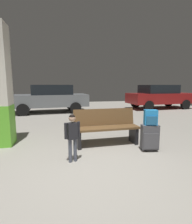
% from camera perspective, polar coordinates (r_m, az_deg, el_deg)
% --- Properties ---
extents(ground_plane, '(18.00, 18.00, 0.10)m').
position_cam_1_polar(ground_plane, '(6.95, -6.82, -4.14)').
color(ground_plane, gray).
extents(bench, '(1.62, 0.58, 0.89)m').
position_cam_1_polar(bench, '(4.43, 3.33, -4.91)').
color(bench, brown).
rests_on(bench, ground_plane).
extents(suitcase, '(0.41, 0.29, 0.60)m').
position_cam_1_polar(suitcase, '(4.18, 17.08, -7.84)').
color(suitcase, '#4C4C51').
rests_on(suitcase, ground_plane).
extents(backpack_bright, '(0.31, 0.24, 0.34)m').
position_cam_1_polar(backpack_bright, '(4.08, 17.35, -1.77)').
color(backpack_bright, '#268CD8').
rests_on(backpack_bright, suitcase).
extents(child, '(0.31, 0.18, 0.94)m').
position_cam_1_polar(child, '(3.41, -7.74, -6.75)').
color(child, '#4C5160').
rests_on(child, ground_plane).
extents(parked_car_side, '(4.20, 2.00, 1.51)m').
position_cam_1_polar(parked_car_side, '(12.05, 19.91, 4.92)').
color(parked_car_side, maroon).
rests_on(parked_car_side, ground_plane).
extents(parked_car_far, '(4.22, 2.05, 1.51)m').
position_cam_1_polar(parked_car_far, '(9.99, -14.69, 4.49)').
color(parked_car_far, slate).
rests_on(parked_car_far, ground_plane).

